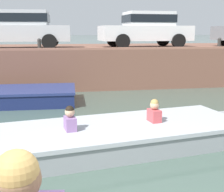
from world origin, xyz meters
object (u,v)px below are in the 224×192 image
at_px(car_left_inner_silver, 19,28).
at_px(mooring_bollard_east, 219,43).
at_px(motorboat_passing, 131,134).
at_px(mooring_bollard_mid, 39,44).
at_px(car_centre_white, 146,28).

height_order(car_left_inner_silver, mooring_bollard_east, car_left_inner_silver).
bearing_deg(car_left_inner_silver, motorboat_passing, -68.58).
height_order(motorboat_passing, mooring_bollard_mid, mooring_bollard_mid).
xyz_separation_m(car_left_inner_silver, mooring_bollard_east, (8.25, -1.42, -0.61)).
relative_size(car_centre_white, mooring_bollard_mid, 9.08).
bearing_deg(mooring_bollard_east, car_left_inner_silver, 170.26).
bearing_deg(motorboat_passing, car_left_inner_silver, 111.42).
distance_m(car_left_inner_silver, mooring_bollard_mid, 1.78).
bearing_deg(car_left_inner_silver, car_centre_white, 0.06).
height_order(mooring_bollard_mid, mooring_bollard_east, same).
relative_size(car_left_inner_silver, mooring_bollard_mid, 10.00).
bearing_deg(motorboat_passing, mooring_bollard_mid, 108.72).
distance_m(car_left_inner_silver, mooring_bollard_east, 8.39).
height_order(motorboat_passing, mooring_bollard_east, mooring_bollard_east).
bearing_deg(mooring_bollard_mid, motorboat_passing, -71.28).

